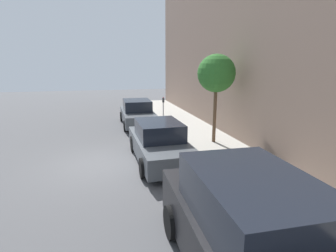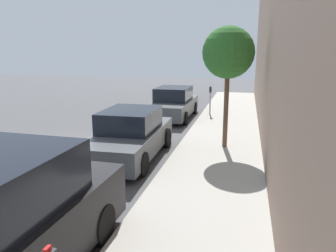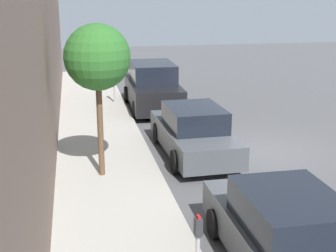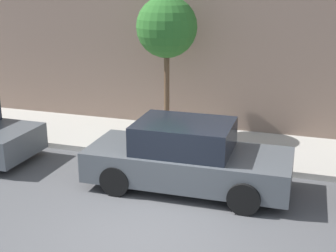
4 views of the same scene
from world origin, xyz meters
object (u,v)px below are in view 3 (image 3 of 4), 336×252
object	(u,v)px
parked_sedan_second	(194,132)
parking_meter_far	(198,248)
street_tree	(97,58)
parking_meter_near	(114,83)
parked_sedan_third	(287,236)
parked_suv_nearest	(153,87)

from	to	relation	value
parked_sedan_second	parking_meter_far	distance (m)	7.21
street_tree	parking_meter_far	bearing A→B (deg)	101.37
parking_meter_far	street_tree	world-z (taller)	street_tree
parking_meter_near	street_tree	size ratio (longest dim) A/B	0.36
parked_sedan_third	street_tree	distance (m)	6.28
parked_suv_nearest	parked_sedan_third	world-z (taller)	parked_suv_nearest
parking_meter_far	street_tree	bearing A→B (deg)	-78.63
parked_sedan_second	parking_meter_far	xyz separation A→B (m)	(1.76, 6.99, 0.31)
parked_suv_nearest	parking_meter_near	bearing A→B (deg)	-31.50
parked_sedan_second	parked_sedan_third	distance (m)	6.39
parking_meter_near	parked_sedan_second	bearing A→B (deg)	104.04
parked_suv_nearest	street_tree	distance (m)	8.30
parking_meter_far	parked_sedan_second	bearing A→B (deg)	-104.14
parked_sedan_second	street_tree	distance (m)	4.09
parked_suv_nearest	parking_meter_near	xyz separation A→B (m)	(1.55, -0.95, 0.09)
parking_meter_near	parking_meter_far	bearing A→B (deg)	90.00
parked_suv_nearest	parked_sedan_second	bearing A→B (deg)	91.96
parking_meter_near	street_tree	bearing A→B (deg)	82.46
parked_sedan_third	parking_meter_near	size ratio (longest dim) A/B	3.20
parked_suv_nearest	parking_meter_near	distance (m)	1.82
parked_sedan_second	parked_sedan_third	bearing A→B (deg)	90.16
parking_meter_near	parking_meter_far	xyz separation A→B (m)	(-0.00, 14.03, 0.02)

